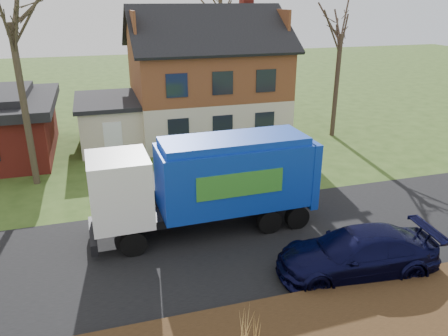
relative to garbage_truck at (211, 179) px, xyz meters
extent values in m
plane|color=#2D4617|center=(1.09, -1.36, -2.11)|extent=(120.00, 120.00, 0.00)
cube|color=black|center=(1.09, -1.36, -2.10)|extent=(80.00, 7.00, 0.02)
cube|color=beige|center=(3.09, 12.64, -0.76)|extent=(9.00, 7.50, 2.70)
cube|color=#582F19|center=(3.09, 12.64, 1.99)|extent=(9.00, 7.50, 2.80)
cube|color=beige|center=(-3.11, 12.14, -0.81)|extent=(3.50, 5.50, 2.60)
cube|color=black|center=(-3.11, 12.14, 0.61)|extent=(3.90, 5.90, 0.24)
cylinder|color=black|center=(-3.09, -1.02, -1.64)|extent=(0.95, 0.34, 0.94)
cylinder|color=black|center=(-3.14, 0.87, -1.64)|extent=(0.95, 0.34, 0.94)
cylinder|color=black|center=(2.05, -0.90, -1.64)|extent=(0.95, 0.34, 0.94)
cylinder|color=black|center=(2.01, 1.00, -1.64)|extent=(0.95, 0.34, 0.94)
cylinder|color=black|center=(3.23, -0.87, -1.64)|extent=(0.95, 0.34, 0.94)
cylinder|color=black|center=(3.18, 1.03, -1.64)|extent=(0.95, 0.34, 0.94)
cube|color=black|center=(0.04, 0.00, -1.34)|extent=(7.79, 1.27, 0.32)
cube|color=white|center=(-3.34, -0.08, 0.06)|extent=(2.13, 2.31, 2.44)
cube|color=black|center=(-4.33, -0.11, 0.19)|extent=(0.12, 1.99, 0.81)
cube|color=black|center=(-4.42, -0.11, -1.61)|extent=(0.28, 2.26, 0.41)
cube|color=#0D33A1|center=(0.90, 0.02, 0.06)|extent=(5.74, 2.40, 2.44)
cube|color=#0D33A1|center=(0.90, 0.02, 1.41)|extent=(5.46, 2.12, 0.27)
cube|color=#0D33A1|center=(3.84, 0.09, -0.03)|extent=(0.37, 2.31, 2.62)
cube|color=#327D28|center=(0.79, -1.13, 0.15)|extent=(3.25, 0.12, 0.90)
cube|color=#327D28|center=(0.74, 1.17, 0.15)|extent=(3.25, 0.12, 0.90)
imported|color=#9A9DA2|center=(-0.62, 2.17, -1.29)|extent=(5.16, 2.54, 1.63)
imported|color=black|center=(3.74, -4.19, -1.35)|extent=(5.43, 2.67, 1.52)
cylinder|color=#3E3425|center=(-6.99, 6.80, 1.63)|extent=(0.31, 0.31, 7.48)
cylinder|color=#3B2C23|center=(10.87, 9.82, 1.10)|extent=(0.29, 0.29, 6.42)
cylinder|color=#3F3325|center=(6.43, 20.78, 2.11)|extent=(0.32, 0.32, 8.44)
cone|color=tan|center=(-0.80, -6.52, -1.27)|extent=(0.05, 0.05, 1.08)
cone|color=tan|center=(-0.98, -6.52, -1.27)|extent=(0.05, 0.05, 1.08)
cone|color=tan|center=(-0.63, -6.52, -1.27)|extent=(0.05, 0.05, 1.08)
cone|color=tan|center=(-0.80, -6.39, -1.27)|extent=(0.05, 0.05, 1.08)
cone|color=tan|center=(-0.80, -6.66, -1.27)|extent=(0.05, 0.05, 1.08)
camera|label=1|loc=(-3.84, -14.57, 6.33)|focal=35.00mm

